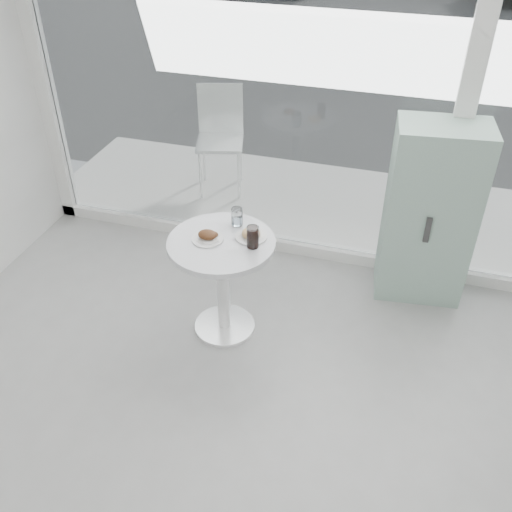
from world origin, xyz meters
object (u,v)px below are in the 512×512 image
(patio_chair, at_px, (221,132))
(plate_fritter, at_px, (208,236))
(mint_cabinet, at_px, (429,214))
(water_tumbler_a, at_px, (236,217))
(main_table, at_px, (222,268))
(water_tumbler_b, at_px, (237,218))
(cola_glass, at_px, (253,237))
(plate_donut, at_px, (251,235))

(patio_chair, xyz_separation_m, plate_fritter, (0.62, -1.96, 0.17))
(mint_cabinet, bearing_deg, water_tumbler_a, -159.97)
(plate_fritter, relative_size, water_tumbler_a, 1.93)
(main_table, distance_m, patio_chair, 2.08)
(patio_chair, relative_size, water_tumbler_b, 7.90)
(water_tumbler_a, relative_size, cola_glass, 0.73)
(plate_donut, relative_size, water_tumbler_a, 1.95)
(main_table, bearing_deg, water_tumbler_b, 79.95)
(main_table, distance_m, cola_glass, 0.36)
(mint_cabinet, xyz_separation_m, plate_fritter, (-1.39, -0.89, 0.11))
(mint_cabinet, bearing_deg, main_table, -152.80)
(cola_glass, bearing_deg, water_tumbler_b, 129.10)
(water_tumbler_b, height_order, cola_glass, cola_glass)
(plate_fritter, bearing_deg, plate_donut, 22.16)
(main_table, relative_size, water_tumbler_a, 7.05)
(mint_cabinet, height_order, water_tumbler_a, mint_cabinet)
(mint_cabinet, relative_size, plate_fritter, 6.55)
(patio_chair, height_order, plate_donut, patio_chair)
(main_table, distance_m, mint_cabinet, 1.58)
(plate_fritter, height_order, cola_glass, cola_glass)
(patio_chair, relative_size, plate_fritter, 4.80)
(main_table, distance_m, plate_donut, 0.31)
(plate_fritter, relative_size, cola_glass, 1.40)
(mint_cabinet, xyz_separation_m, plate_donut, (-1.12, -0.78, 0.10))
(water_tumbler_a, bearing_deg, water_tumbler_b, -57.91)
(mint_cabinet, relative_size, cola_glass, 9.15)
(patio_chair, bearing_deg, mint_cabinet, -44.06)
(water_tumbler_a, bearing_deg, cola_glass, -51.32)
(mint_cabinet, height_order, plate_fritter, mint_cabinet)
(plate_fritter, xyz_separation_m, water_tumbler_b, (0.13, 0.23, 0.03))
(plate_fritter, distance_m, plate_donut, 0.28)
(patio_chair, xyz_separation_m, water_tumbler_a, (0.74, -1.72, 0.19))
(plate_fritter, relative_size, plate_donut, 0.99)
(mint_cabinet, height_order, patio_chair, mint_cabinet)
(main_table, height_order, water_tumbler_b, water_tumbler_b)
(main_table, bearing_deg, water_tumbler_a, 82.93)
(main_table, bearing_deg, patio_chair, 109.95)
(main_table, height_order, plate_donut, plate_donut)
(main_table, height_order, patio_chair, patio_chair)
(water_tumbler_a, relative_size, water_tumbler_b, 0.85)
(plate_donut, bearing_deg, plate_fritter, -157.84)
(mint_cabinet, bearing_deg, plate_donut, -152.03)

